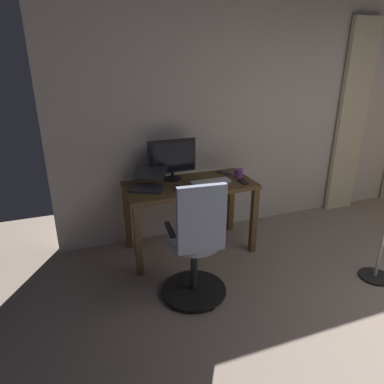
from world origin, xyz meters
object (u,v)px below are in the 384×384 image
(laptop, at_px, (148,182))
(cell_phone_by_monitor, at_px, (243,182))
(desk, at_px, (190,194))
(computer_monitor, at_px, (172,158))
(computer_keyboard, at_px, (210,182))
(office_chair, at_px, (196,248))
(cell_phone_face_up, at_px, (223,173))
(mug_tea, at_px, (238,173))
(computer_mouse, at_px, (178,187))

(laptop, distance_m, cell_phone_by_monitor, 0.95)
(desk, xyz_separation_m, computer_monitor, (0.12, -0.19, 0.34))
(laptop, bearing_deg, desk, -155.45)
(computer_keyboard, xyz_separation_m, cell_phone_by_monitor, (-0.32, 0.09, -0.01))
(desk, relative_size, office_chair, 1.19)
(office_chair, xyz_separation_m, computer_keyboard, (-0.43, -0.73, 0.27))
(office_chair, xyz_separation_m, cell_phone_face_up, (-0.68, -0.97, 0.26))
(computer_monitor, bearing_deg, cell_phone_face_up, 179.70)
(office_chair, distance_m, laptop, 0.89)
(computer_keyboard, xyz_separation_m, mug_tea, (-0.34, -0.06, 0.03))
(computer_mouse, bearing_deg, cell_phone_by_monitor, 176.41)
(computer_monitor, distance_m, computer_mouse, 0.37)
(computer_keyboard, bearing_deg, cell_phone_by_monitor, 163.57)
(computer_monitor, relative_size, computer_mouse, 4.94)
(computer_keyboard, bearing_deg, desk, -16.59)
(office_chair, relative_size, computer_keyboard, 2.73)
(computer_mouse, bearing_deg, desk, -145.51)
(laptop, xyz_separation_m, cell_phone_face_up, (-0.87, -0.16, -0.05))
(laptop, height_order, mug_tea, laptop)
(computer_mouse, distance_m, cell_phone_face_up, 0.68)
(computer_keyboard, relative_size, mug_tea, 3.10)
(computer_keyboard, distance_m, cell_phone_face_up, 0.35)
(desk, bearing_deg, computer_monitor, -56.63)
(desk, bearing_deg, office_chair, 73.66)
(office_chair, distance_m, mug_tea, 1.14)
(laptop, bearing_deg, computer_monitor, -123.00)
(laptop, relative_size, cell_phone_by_monitor, 3.11)
(laptop, bearing_deg, cell_phone_face_up, -141.48)
(mug_tea, bearing_deg, computer_mouse, 9.22)
(computer_mouse, bearing_deg, cell_phone_face_up, -154.35)
(desk, height_order, computer_mouse, computer_mouse)
(computer_monitor, bearing_deg, office_chair, 83.68)
(computer_monitor, relative_size, laptop, 1.10)
(laptop, relative_size, mug_tea, 3.49)
(computer_keyboard, xyz_separation_m, laptop, (0.61, -0.09, 0.04))
(desk, distance_m, mug_tea, 0.56)
(laptop, height_order, cell_phone_face_up, laptop)
(laptop, height_order, computer_mouse, laptop)
(cell_phone_by_monitor, bearing_deg, laptop, -7.42)
(computer_monitor, distance_m, mug_tea, 0.71)
(office_chair, xyz_separation_m, computer_monitor, (-0.11, -0.97, 0.48))
(cell_phone_by_monitor, bearing_deg, computer_mouse, -0.09)
(desk, distance_m, laptop, 0.45)
(computer_mouse, bearing_deg, computer_keyboard, -171.91)
(desk, distance_m, computer_keyboard, 0.24)
(computer_monitor, relative_size, cell_phone_by_monitor, 3.43)
(desk, distance_m, computer_monitor, 0.41)
(office_chair, height_order, cell_phone_by_monitor, office_chair)
(cell_phone_by_monitor, distance_m, mug_tea, 0.16)
(mug_tea, bearing_deg, office_chair, 45.69)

